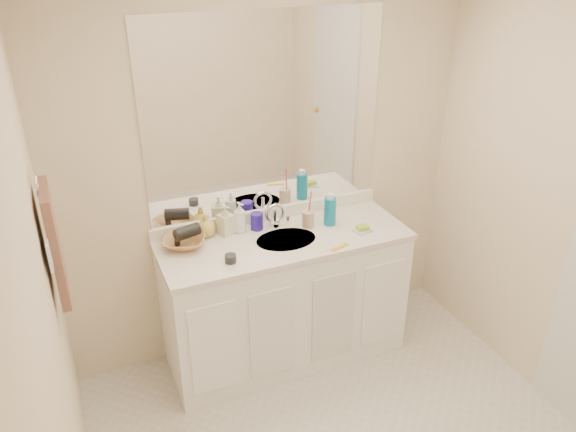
{
  "coord_description": "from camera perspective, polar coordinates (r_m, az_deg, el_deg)",
  "views": [
    {
      "loc": [
        -1.15,
        -1.7,
        2.52
      ],
      "look_at": [
        0.0,
        0.97,
        1.05
      ],
      "focal_mm": 35.0,
      "sensor_mm": 36.0,
      "label": 1
    }
  ],
  "objects": [
    {
      "name": "wall_left",
      "position": [
        2.16,
        -22.7,
        -13.43
      ],
      "size": [
        0.02,
        2.6,
        2.4
      ],
      "primitive_type": "cube",
      "color": "beige",
      "rests_on": "floor"
    },
    {
      "name": "sink_basin",
      "position": [
        3.37,
        -0.2,
        -2.55
      ],
      "size": [
        0.37,
        0.37,
        0.02
      ],
      "primitive_type": "cylinder",
      "color": "beige",
      "rests_on": "countertop"
    },
    {
      "name": "tan_cup",
      "position": [
        3.49,
        2.06,
        -0.31
      ],
      "size": [
        0.09,
        0.09,
        0.1
      ],
      "primitive_type": "cylinder",
      "rotation": [
        0.0,
        0.0,
        -0.19
      ],
      "color": "tan",
      "rests_on": "countertop"
    },
    {
      "name": "mirror",
      "position": [
        3.35,
        -2.19,
        10.1
      ],
      "size": [
        1.48,
        0.01,
        1.2
      ],
      "primitive_type": "cube",
      "color": "white",
      "rests_on": "wall_back"
    },
    {
      "name": "hair_dryer",
      "position": [
        3.31,
        -10.22,
        -1.61
      ],
      "size": [
        0.16,
        0.11,
        0.07
      ],
      "primitive_type": "cylinder",
      "rotation": [
        0.0,
        1.57,
        0.29
      ],
      "color": "black",
      "rests_on": "wicker_basket"
    },
    {
      "name": "hand_towel",
      "position": [
        2.79,
        -22.61,
        -2.61
      ],
      "size": [
        0.04,
        0.32,
        0.55
      ],
      "primitive_type": "cube",
      "color": "brown",
      "rests_on": "towel_ring"
    },
    {
      "name": "wall_back",
      "position": [
        3.47,
        -2.12,
        4.44
      ],
      "size": [
        2.6,
        0.02,
        2.4
      ],
      "primitive_type": "cube",
      "color": "beige",
      "rests_on": "floor"
    },
    {
      "name": "towel_ring",
      "position": [
        2.66,
        -24.16,
        2.96
      ],
      "size": [
        0.01,
        0.11,
        0.11
      ],
      "primitive_type": "torus",
      "rotation": [
        0.0,
        1.57,
        0.0
      ],
      "color": "silver",
      "rests_on": "wall_left"
    },
    {
      "name": "switch_plate",
      "position": [
        2.59,
        -23.07,
        -3.75
      ],
      "size": [
        0.01,
        0.08,
        0.13
      ],
      "primitive_type": "cube",
      "color": "white",
      "rests_on": "wall_left"
    },
    {
      "name": "faucet",
      "position": [
        3.49,
        -1.36,
        -0.25
      ],
      "size": [
        0.02,
        0.02,
        0.11
      ],
      "primitive_type": "cylinder",
      "color": "silver",
      "rests_on": "countertop"
    },
    {
      "name": "soap_bottle_cream",
      "position": [
        3.41,
        -6.36,
        -0.35
      ],
      "size": [
        0.11,
        0.11,
        0.19
      ],
      "primitive_type": "imported",
      "rotation": [
        0.0,
        0.0,
        0.35
      ],
      "color": "beige",
      "rests_on": "countertop"
    },
    {
      "name": "countertop",
      "position": [
        3.39,
        -0.33,
        -2.44
      ],
      "size": [
        1.52,
        0.57,
        0.03
      ],
      "primitive_type": "cube",
      "color": "silver",
      "rests_on": "vanity_cabinet"
    },
    {
      "name": "dark_jar",
      "position": [
        3.15,
        -5.86,
        -4.32
      ],
      "size": [
        0.08,
        0.08,
        0.05
      ],
      "primitive_type": "cylinder",
      "rotation": [
        0.0,
        0.0,
        -0.35
      ],
      "color": "#232427",
      "rests_on": "countertop"
    },
    {
      "name": "vanity_cabinet",
      "position": [
        3.63,
        -0.31,
        -8.52
      ],
      "size": [
        1.5,
        0.55,
        0.85
      ],
      "primitive_type": "cube",
      "color": "white",
      "rests_on": "floor"
    },
    {
      "name": "orange_comb",
      "position": [
        3.29,
        5.27,
        -3.17
      ],
      "size": [
        0.13,
        0.06,
        0.01
      ],
      "primitive_type": "cube",
      "rotation": [
        0.0,
        0.0,
        0.26
      ],
      "color": "gold",
      "rests_on": "countertop"
    },
    {
      "name": "green_soap",
      "position": [
        3.47,
        7.6,
        -1.19
      ],
      "size": [
        0.08,
        0.06,
        0.03
      ],
      "primitive_type": "cube",
      "rotation": [
        0.0,
        0.0,
        -0.11
      ],
      "color": "#8CB92D",
      "rests_on": "soap_dish"
    },
    {
      "name": "backsplash",
      "position": [
        3.58,
        -1.96,
        0.2
      ],
      "size": [
        1.52,
        0.03,
        0.08
      ],
      "primitive_type": "cube",
      "color": "white",
      "rests_on": "countertop"
    },
    {
      "name": "wicker_basket",
      "position": [
        3.34,
        -10.47,
        -2.58
      ],
      "size": [
        0.31,
        0.31,
        0.06
      ],
      "primitive_type": "imported",
      "rotation": [
        0.0,
        0.0,
        -0.36
      ],
      "color": "#B37B48",
      "rests_on": "countertop"
    },
    {
      "name": "soap_dish",
      "position": [
        3.48,
        7.58,
        -1.45
      ],
      "size": [
        0.12,
        0.11,
        0.01
      ],
      "primitive_type": "cube",
      "rotation": [
        0.0,
        0.0,
        0.26
      ],
      "color": "silver",
      "rests_on": "countertop"
    },
    {
      "name": "soap_bottle_yellow",
      "position": [
        3.41,
        -8.37,
        -0.92
      ],
      "size": [
        0.14,
        0.14,
        0.15
      ],
      "primitive_type": "imported",
      "rotation": [
        0.0,
        0.0,
        -0.27
      ],
      "color": "#CEB850",
      "rests_on": "countertop"
    },
    {
      "name": "toothbrush",
      "position": [
        3.45,
        2.23,
        1.18
      ],
      "size": [
        0.02,
        0.04,
        0.19
      ],
      "primitive_type": "cylinder",
      "rotation": [
        0.14,
        0.0,
        0.22
      ],
      "color": "#E23B77",
      "rests_on": "tan_cup"
    },
    {
      "name": "blue_mug",
      "position": [
        3.46,
        -3.18,
        -0.53
      ],
      "size": [
        0.08,
        0.08,
        0.11
      ],
      "primitive_type": "cylinder",
      "rotation": [
        0.0,
        0.0,
        0.0
      ],
      "color": "#281595",
      "rests_on": "countertop"
    },
    {
      "name": "mouthwash_bottle",
      "position": [
        3.51,
        4.28,
        0.48
      ],
      "size": [
        0.1,
        0.1,
        0.18
      ],
      "primitive_type": "cylinder",
      "rotation": [
        0.0,
        0.0,
        -0.33
      ],
      "color": "#0D779E",
      "rests_on": "countertop"
    },
    {
      "name": "soap_bottle_white",
      "position": [
        3.42,
        -4.93,
        -0.14
      ],
      "size": [
        0.1,
        0.1,
        0.2
      ],
      "primitive_type": "imported",
      "rotation": [
        0.0,
        0.0,
        0.39
      ],
      "color": "white",
      "rests_on": "countertop"
    }
  ]
}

